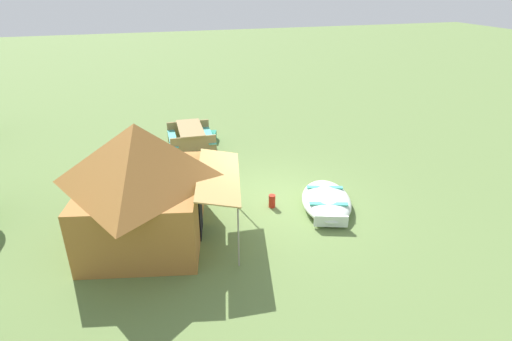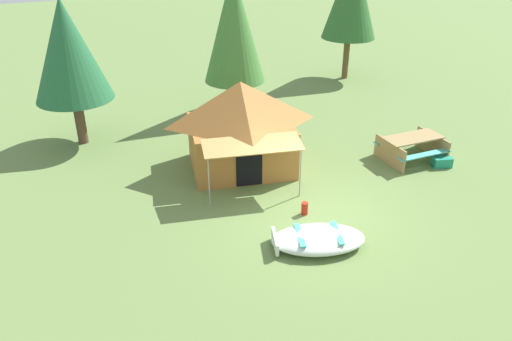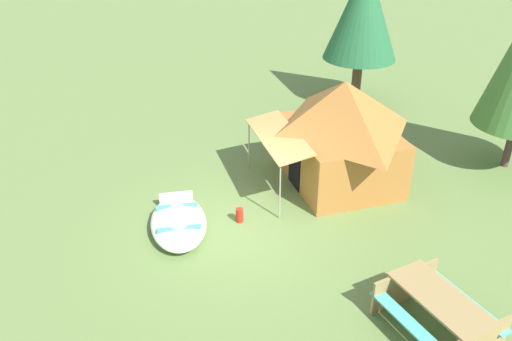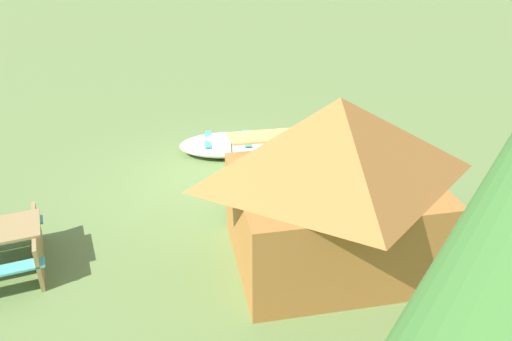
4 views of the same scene
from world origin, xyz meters
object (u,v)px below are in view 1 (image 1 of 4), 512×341
object	(u,v)px
beached_rowboat	(326,200)
canvas_cabin_tent	(142,181)
picnic_table	(191,135)
cooler_box	(211,136)
fuel_can	(272,201)

from	to	relation	value
beached_rowboat	canvas_cabin_tent	xyz separation A→B (m)	(-0.01, 4.58, 1.24)
beached_rowboat	picnic_table	world-z (taller)	picnic_table
picnic_table	cooler_box	world-z (taller)	picnic_table
beached_rowboat	picnic_table	xyz separation A→B (m)	(5.16, 2.79, 0.29)
canvas_cabin_tent	picnic_table	bearing A→B (deg)	-19.02
canvas_cabin_tent	picnic_table	xyz separation A→B (m)	(5.17, -1.78, -0.95)
beached_rowboat	fuel_can	size ratio (longest dim) A/B	7.31
picnic_table	beached_rowboat	bearing A→B (deg)	-151.58
cooler_box	fuel_can	world-z (taller)	fuel_can
picnic_table	cooler_box	xyz separation A→B (m)	(0.56, -0.80, -0.34)
canvas_cabin_tent	fuel_can	world-z (taller)	canvas_cabin_tent
canvas_cabin_tent	cooler_box	bearing A→B (deg)	-24.30
beached_rowboat	cooler_box	xyz separation A→B (m)	(5.72, 1.99, -0.05)
canvas_cabin_tent	cooler_box	size ratio (longest dim) A/B	7.04
picnic_table	fuel_can	world-z (taller)	picnic_table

